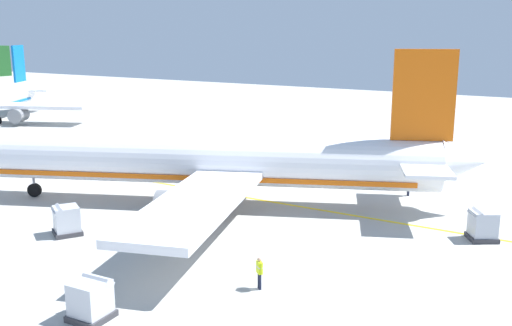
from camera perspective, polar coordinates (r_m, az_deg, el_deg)
The scene contains 7 objects.
airliner_foreground at distance 44.64m, azimuth -4.93°, elevation 0.20°, with size 33.36×39.65×11.90m.
cargo_container_near at distance 40.27m, azimuth -18.14°, elevation -5.39°, with size 2.38×2.38×2.03m.
cargo_container_mid at distance 28.65m, azimuth -15.91°, elevation -12.83°, with size 1.83×1.83×1.99m.
cargo_container_far at distance 40.04m, azimuth 21.34°, elevation -5.74°, with size 2.33×2.33×2.03m.
crew_marshaller at distance 48.75m, azimuth 14.77°, elevation -1.93°, with size 0.50×0.47×1.78m.
crew_loader_left at distance 30.48m, azimuth 0.35°, elevation -10.49°, with size 0.46×0.51×1.76m.
apron_guide_line at distance 45.60m, azimuth 1.90°, elevation -3.89°, with size 0.30×60.00×0.01m, color yellow.
Camera 1 is at (-7.17, -6.94, 13.08)m, focal length 40.72 mm.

